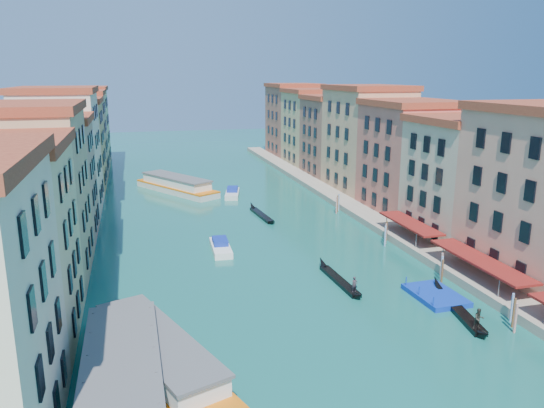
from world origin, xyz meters
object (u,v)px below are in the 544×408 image
(vaporetto_far, at_px, (176,185))
(gondola_fore, at_px, (339,279))
(vaporetto_near, at_px, (157,355))
(vaporetto_stop, at_px, (123,379))
(blue_dock, at_px, (436,295))
(gondola_right, at_px, (460,309))

(vaporetto_far, distance_m, gondola_fore, 54.62)
(vaporetto_near, bearing_deg, vaporetto_stop, -152.07)
(vaporetto_far, relative_size, gondola_fore, 1.75)
(blue_dock, bearing_deg, gondola_right, -90.08)
(vaporetto_far, relative_size, blue_dock, 3.10)
(vaporetto_stop, bearing_deg, blue_dock, 17.13)
(blue_dock, bearing_deg, gondola_fore, 139.97)
(vaporetto_far, height_order, gondola_fore, vaporetto_far)
(vaporetto_near, xyz_separation_m, gondola_right, (29.31, 2.79, -0.85))
(vaporetto_near, xyz_separation_m, vaporetto_far, (7.17, 66.21, 0.08))
(vaporetto_stop, xyz_separation_m, blue_dock, (31.81, 9.81, -1.16))
(vaporetto_stop, distance_m, gondola_right, 32.47)
(vaporetto_near, relative_size, gondola_fore, 1.72)
(vaporetto_stop, relative_size, blue_dock, 2.42)
(vaporetto_stop, distance_m, vaporetto_far, 69.85)
(blue_dock, bearing_deg, vaporetto_far, 108.31)
(vaporetto_far, bearing_deg, vaporetto_near, -126.79)
(vaporetto_far, bearing_deg, gondola_right, -101.36)
(vaporetto_stop, height_order, vaporetto_far, vaporetto_stop)
(vaporetto_stop, relative_size, gondola_fore, 1.36)
(vaporetto_near, distance_m, blue_dock, 29.99)
(vaporetto_far, bearing_deg, gondola_fore, -106.08)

